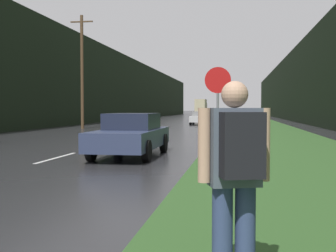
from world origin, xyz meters
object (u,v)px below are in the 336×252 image
at_px(car_passing_near, 131,134).
at_px(car_passing_far, 201,118).
at_px(delivery_truck, 201,107).
at_px(stop_sign, 218,103).
at_px(hitchhiker_with_backpack, 235,173).

relative_size(car_passing_near, car_passing_far, 1.09).
xyz_separation_m(car_passing_far, delivery_truck, (-4.46, 53.68, 1.24)).
relative_size(stop_sign, hitchhiker_with_backpack, 1.53).
relative_size(hitchhiker_with_backpack, car_passing_near, 0.38).
bearing_deg(delivery_truck, hitchhiker_with_backpack, -85.06).
relative_size(hitchhiker_with_backpack, car_passing_far, 0.42).
bearing_deg(car_passing_near, car_passing_far, -90.00).
xyz_separation_m(car_passing_near, car_passing_far, (0.00, 27.83, -0.06)).
bearing_deg(stop_sign, car_passing_far, 95.69).
xyz_separation_m(stop_sign, car_passing_near, (-2.92, 1.41, -1.03)).
height_order(hitchhiker_with_backpack, delivery_truck, delivery_truck).
distance_m(car_passing_near, car_passing_far, 27.83).
bearing_deg(stop_sign, car_passing_near, 154.11).
bearing_deg(car_passing_far, car_passing_near, 90.00).
height_order(stop_sign, hitchhiker_with_backpack, stop_sign).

